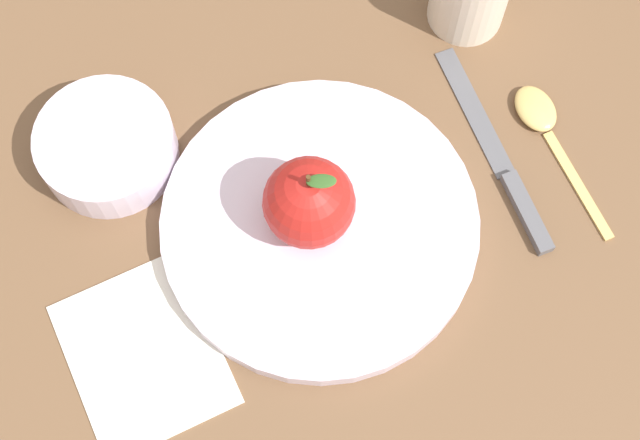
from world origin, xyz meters
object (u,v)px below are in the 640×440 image
apple (310,198)px  knife (503,166)px  side_bowl (106,145)px  spoon (544,124)px  dinner_plate (320,223)px  linen_napkin (143,354)px

apple → knife: apple is taller
side_bowl → spoon: bearing=15.3°
knife → dinner_plate: bearing=-149.5°
dinner_plate → apple: 0.05m
side_bowl → knife: size_ratio=0.64×
dinner_plate → apple: size_ratio=2.99×
side_bowl → spoon: 0.39m
side_bowl → knife: 0.35m
spoon → linen_napkin: bearing=-138.0°
knife → spoon: bearing=56.8°
apple → side_bowl: apple is taller
dinner_plate → linen_napkin: (-0.12, -0.14, -0.01)m
linen_napkin → spoon: bearing=42.0°
apple → knife: bearing=28.2°
apple → spoon: size_ratio=0.63×
side_bowl → knife: side_bowl is taller
apple → side_bowl: bearing=171.1°
side_bowl → linen_napkin: (0.07, -0.17, -0.02)m
dinner_plate → linen_napkin: 0.18m
side_bowl → linen_napkin: side_bowl is taller
knife → spoon: spoon is taller
apple → spoon: (0.19, 0.13, -0.05)m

